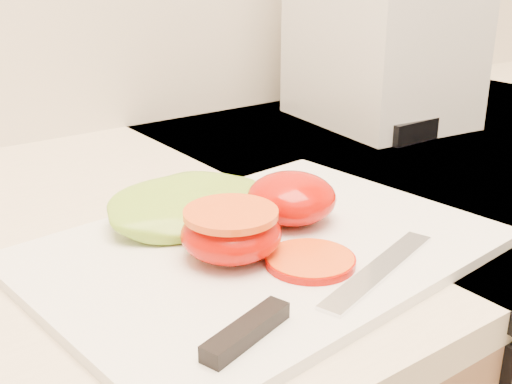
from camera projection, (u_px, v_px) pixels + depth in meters
cutting_board at (263, 248)px, 0.56m from camera, size 0.42×0.32×0.01m
tomato_half_dome at (291, 198)px, 0.60m from camera, size 0.08×0.08×0.05m
tomato_half_cut at (231, 232)px, 0.53m from camera, size 0.08×0.08×0.04m
tomato_slice_0 at (310, 260)px, 0.52m from camera, size 0.07×0.07×0.01m
lettuce_leaf_0 at (191, 206)px, 0.60m from camera, size 0.17×0.11×0.03m
lettuce_leaf_1 at (228, 195)px, 0.64m from camera, size 0.13×0.14×0.02m
knife at (305, 304)px, 0.46m from camera, size 0.26×0.07×0.01m
appliance at (383, 21)px, 0.95m from camera, size 0.23×0.27×0.30m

